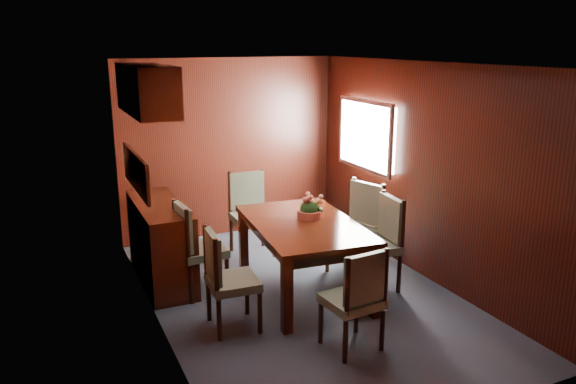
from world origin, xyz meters
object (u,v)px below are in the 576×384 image
dining_table (304,232)px  chair_head (357,295)px  sideboard (161,243)px  flower_centerpiece (309,206)px  chair_right_near (381,237)px  chair_left_near (225,275)px

dining_table → chair_head: size_ratio=1.85×
sideboard → flower_centerpiece: bearing=-29.1°
dining_table → chair_head: (-0.11, -1.25, -0.15)m
sideboard → chair_right_near: (2.12, -1.14, 0.12)m
chair_right_near → flower_centerpiece: bearing=69.2°
chair_head → sideboard: bearing=113.5°
chair_left_near → sideboard: bearing=-163.6°
chair_left_near → flower_centerpiece: bearing=118.8°
flower_centerpiece → chair_head: bearing=-99.6°
chair_left_near → chair_head: bearing=50.4°
chair_left_near → chair_right_near: size_ratio=0.95×
chair_right_near → flower_centerpiece: 0.84m
chair_right_near → chair_head: chair_right_near is taller
chair_head → chair_left_near: bearing=131.4°
sideboard → flower_centerpiece: flower_centerpiece is taller
dining_table → flower_centerpiece: (0.12, 0.12, 0.24)m
sideboard → chair_head: 2.48m
dining_table → chair_head: chair_head is taller
chair_right_near → sideboard: bearing=67.5°
sideboard → dining_table: size_ratio=0.80×
dining_table → chair_left_near: 1.09m
chair_right_near → chair_left_near: bearing=101.7°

